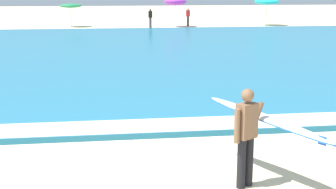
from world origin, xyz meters
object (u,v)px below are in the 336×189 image
Objects in this scene: surfer_with_board at (257,126)px; beach_umbrella_3 at (267,2)px; beach_umbrella_1 at (71,6)px; beachgoer_near_row_mid at (150,18)px; beachgoer_near_row_left at (188,16)px; beach_umbrella_2 at (175,2)px.

surfer_with_board is 35.30m from beach_umbrella_3.
beach_umbrella_1 reaches higher than beachgoer_near_row_mid.
beach_umbrella_1 is (-5.29, 34.06, 0.74)m from surfer_with_board.
beach_umbrella_1 is 1.26× the size of beachgoer_near_row_left.
beachgoer_near_row_mid is (1.29, 32.30, -0.20)m from surfer_with_board.
beach_umbrella_1 is 16.94m from beach_umbrella_3.
beachgoer_near_row_mid is at bearing -160.01° from beachgoer_near_row_left.
surfer_with_board is 33.86m from beachgoer_near_row_left.
beach_umbrella_2 is 1.54× the size of beachgoer_near_row_left.
beach_umbrella_2 is at bearing -177.61° from beach_umbrella_3.
surfer_with_board reaches higher than beachgoer_near_row_left.
beachgoer_near_row_mid is at bearing -174.45° from beach_umbrella_3.
beach_umbrella_2 is at bearing 16.94° from beachgoer_near_row_mid.
beach_umbrella_1 is at bearing 98.82° from surfer_with_board.
surfer_with_board is 33.17m from beach_umbrella_2.
beachgoer_near_row_mid is at bearing -163.06° from beach_umbrella_2.
beach_umbrella_3 is at bearing -1.88° from beachgoer_near_row_left.
beach_umbrella_2 is 1.83m from beachgoer_near_row_left.
beach_umbrella_2 is (8.76, -1.09, 0.32)m from beach_umbrella_1.
beachgoer_near_row_left is (4.69, 33.54, -0.20)m from surfer_with_board.
beach_umbrella_2 is 1.54× the size of beachgoer_near_row_mid.
beach_umbrella_3 is 10.46m from beachgoer_near_row_mid.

